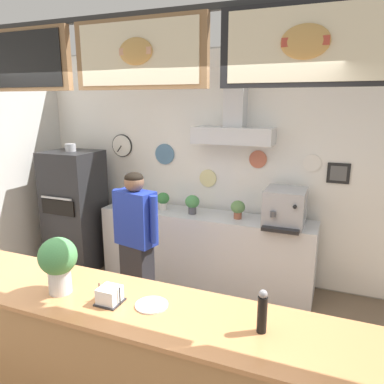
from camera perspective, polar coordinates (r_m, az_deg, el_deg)
back_wall_assembly at (r=4.67m, az=6.07°, el=4.77°), size 5.60×2.49×2.94m
service_counter at (r=2.89m, az=-10.35°, el=-24.79°), size 4.48×0.68×1.00m
back_prep_counter at (r=4.83m, az=1.91°, el=-8.71°), size 2.74×0.52×0.91m
pizza_oven at (r=5.38m, az=-17.54°, el=-2.72°), size 0.68×0.68×1.75m
shop_worker at (r=3.89m, az=-8.57°, el=-7.78°), size 0.56×0.30×1.62m
espresso_machine at (r=4.36m, az=14.12°, el=-2.30°), size 0.45×0.56×0.42m
potted_thyme at (r=5.09m, az=-10.09°, el=-0.74°), size 0.16×0.16×0.22m
potted_rosemary at (r=4.84m, az=-4.47°, el=-1.18°), size 0.17×0.17×0.23m
potted_basil at (r=4.50m, az=7.08°, el=-2.48°), size 0.17×0.17×0.22m
potted_sage at (r=4.65m, az=0.05°, el=-1.69°), size 0.18×0.18×0.24m
pepper_grinder at (r=2.25m, az=10.77°, el=-17.63°), size 0.06×0.06×0.27m
condiment_plate at (r=2.53m, az=-6.24°, el=-16.92°), size 0.21×0.21×0.01m
napkin_holder at (r=2.58m, az=-12.58°, el=-15.34°), size 0.17×0.16×0.13m
basil_vase at (r=2.73m, az=-19.91°, el=-10.15°), size 0.26×0.26×0.40m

